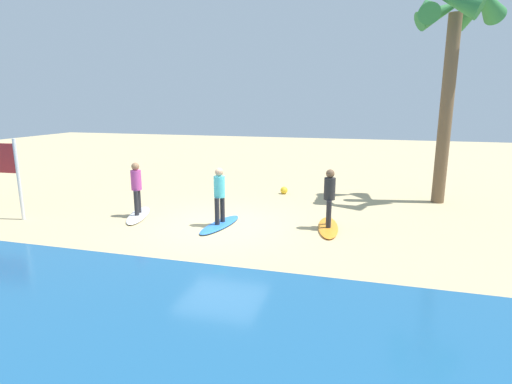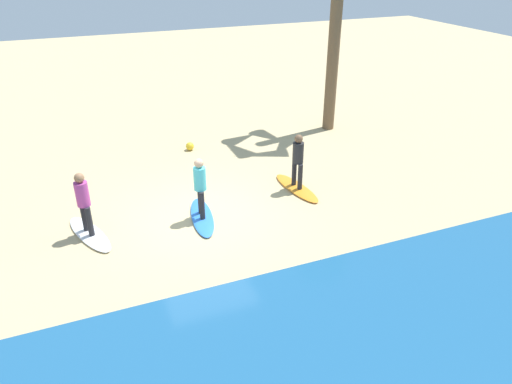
# 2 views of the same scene
# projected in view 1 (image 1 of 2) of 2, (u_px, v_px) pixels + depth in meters

# --- Properties ---
(ground_plane) EXTENTS (60.00, 60.00, 0.00)m
(ground_plane) POSITION_uv_depth(u_px,v_px,m) (221.00, 225.00, 12.14)
(ground_plane) COLOR tan
(surfboard_orange) EXTENTS (0.80, 2.15, 0.09)m
(surfboard_orange) POSITION_uv_depth(u_px,v_px,m) (328.00, 227.00, 11.78)
(surfboard_orange) COLOR orange
(surfboard_orange) RESTS_ON ground
(surfer_orange) EXTENTS (0.32, 0.46, 1.64)m
(surfer_orange) POSITION_uv_depth(u_px,v_px,m) (329.00, 194.00, 11.57)
(surfer_orange) COLOR #232328
(surfer_orange) RESTS_ON surfboard_orange
(surfboard_blue) EXTENTS (0.87, 2.16, 0.09)m
(surfboard_blue) POSITION_uv_depth(u_px,v_px,m) (220.00, 224.00, 12.05)
(surfboard_blue) COLOR blue
(surfboard_blue) RESTS_ON ground
(surfer_blue) EXTENTS (0.32, 0.46, 1.64)m
(surfer_blue) POSITION_uv_depth(u_px,v_px,m) (219.00, 192.00, 11.84)
(surfer_blue) COLOR #232328
(surfer_blue) RESTS_ON surfboard_blue
(surfboard_white) EXTENTS (1.20, 2.17, 0.09)m
(surfboard_white) POSITION_uv_depth(u_px,v_px,m) (138.00, 215.00, 13.04)
(surfboard_white) COLOR white
(surfboard_white) RESTS_ON ground
(surfer_white) EXTENTS (0.32, 0.44, 1.64)m
(surfer_white) POSITION_uv_depth(u_px,v_px,m) (136.00, 185.00, 12.82)
(surfer_white) COLOR #232328
(surfer_white) RESTS_ON surfboard_white
(palm_tree) EXTENTS (2.88, 3.03, 7.39)m
(palm_tree) POSITION_uv_depth(u_px,v_px,m) (454.00, 29.00, 13.62)
(palm_tree) COLOR brown
(palm_tree) RESTS_ON ground
(beach_ball) EXTENTS (0.29, 0.29, 0.29)m
(beach_ball) POSITION_uv_depth(u_px,v_px,m) (284.00, 190.00, 16.21)
(beach_ball) COLOR yellow
(beach_ball) RESTS_ON ground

